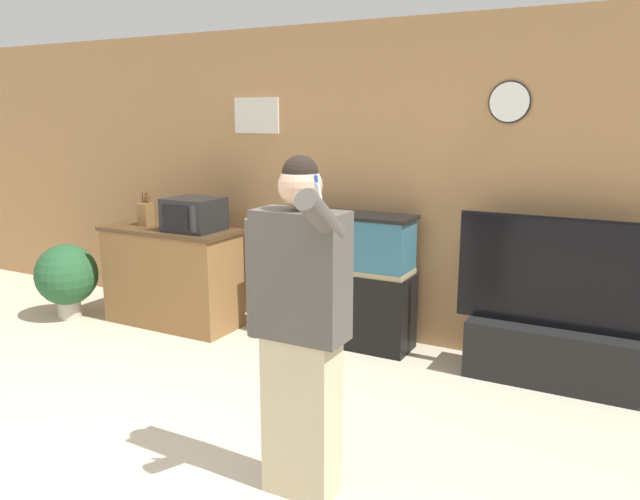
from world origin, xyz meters
TOP-DOWN VIEW (x-y plane):
  - ground_plane at (0.00, 0.00)m, footprint 18.00×18.00m
  - wall_back_paneled at (0.00, 2.87)m, footprint 10.00×0.08m
  - counter_island at (-1.40, 2.27)m, footprint 1.25×0.54m
  - microwave at (-1.13, 2.27)m, footprint 0.44×0.41m
  - knife_block at (-1.68, 2.26)m, footprint 0.11×0.11m
  - aquarium_on_stand at (0.20, 2.57)m, footprint 1.09×0.36m
  - tv_on_stand at (1.82, 2.54)m, footprint 1.40×0.40m
  - person_standing at (0.90, 0.56)m, footprint 0.53×0.40m
  - potted_plant at (-2.38, 1.93)m, footprint 0.57×0.57m

SIDE VIEW (x-z plane):
  - ground_plane at x=0.00m, z-range 0.00..0.00m
  - tv_on_stand at x=1.82m, z-range -0.25..0.94m
  - potted_plant at x=-2.38m, z-range 0.05..0.75m
  - counter_island at x=-1.40m, z-range 0.00..0.89m
  - aquarium_on_stand at x=0.20m, z-range 0.00..1.10m
  - person_standing at x=0.90m, z-range 0.04..1.72m
  - knife_block at x=-1.68m, z-range 0.84..1.15m
  - microwave at x=-1.13m, z-range 0.89..1.17m
  - wall_back_paneled at x=0.00m, z-range 0.00..2.60m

